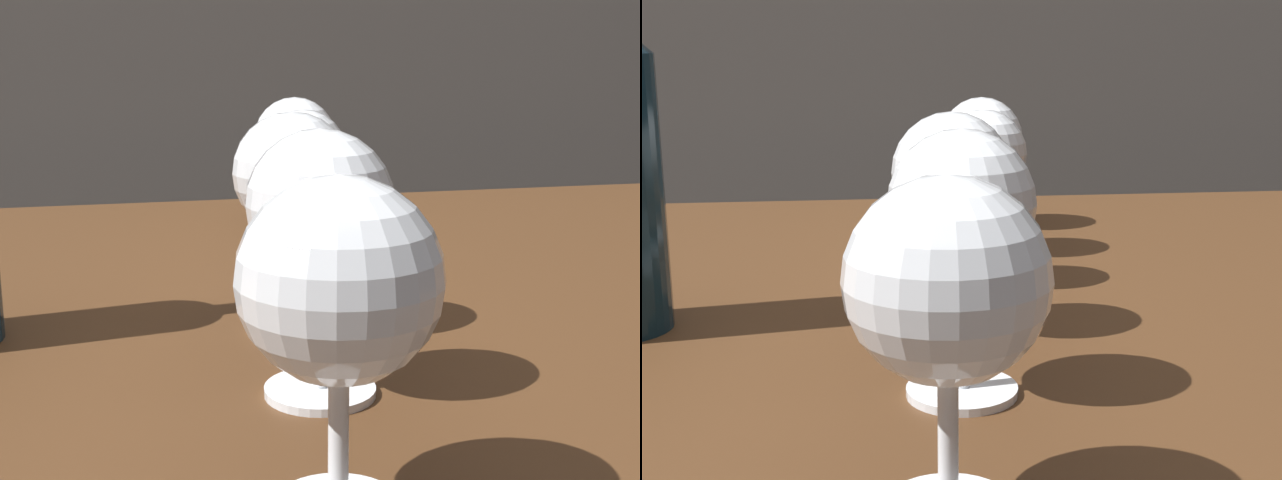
{
  "view_description": "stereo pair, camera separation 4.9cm",
  "coord_description": "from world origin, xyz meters",
  "views": [
    {
      "loc": [
        -0.13,
        -0.67,
        0.94
      ],
      "look_at": [
        -0.02,
        -0.2,
        0.83
      ],
      "focal_mm": 49.37,
      "sensor_mm": 36.0,
      "label": 1
    },
    {
      "loc": [
        -0.08,
        -0.68,
        0.94
      ],
      "look_at": [
        -0.02,
        -0.2,
        0.83
      ],
      "focal_mm": 49.37,
      "sensor_mm": 36.0,
      "label": 2
    }
  ],
  "objects": [
    {
      "name": "dining_table",
      "position": [
        0.0,
        0.0,
        0.66
      ],
      "size": [
        1.56,
        0.89,
        0.74
      ],
      "color": "#472B16",
      "rests_on": "ground_plane"
    },
    {
      "name": "wine_glass_amber",
      "position": [
        -0.02,
        -0.2,
        0.85
      ],
      "size": [
        0.08,
        0.08,
        0.15
      ],
      "color": "white",
      "rests_on": "dining_table"
    },
    {
      "name": "wine_glass_merlot",
      "position": [
        0.02,
        0.04,
        0.82
      ],
      "size": [
        0.08,
        0.08,
        0.13
      ],
      "color": "white",
      "rests_on": "dining_table"
    },
    {
      "name": "wine_glass_white",
      "position": [
        -0.05,
        -0.33,
        0.84
      ],
      "size": [
        0.09,
        0.09,
        0.15
      ],
      "color": "white",
      "rests_on": "dining_table"
    },
    {
      "name": "wine_glass_cabernet",
      "position": [
        0.04,
        0.14,
        0.83
      ],
      "size": [
        0.08,
        0.08,
        0.14
      ],
      "color": "white",
      "rests_on": "dining_table"
    },
    {
      "name": "wine_glass_pinot",
      "position": [
        0.05,
        0.27,
        0.83
      ],
      "size": [
        0.09,
        0.09,
        0.14
      ],
      "color": "white",
      "rests_on": "dining_table"
    },
    {
      "name": "wine_glass_rose",
      "position": [
        -0.02,
        -0.09,
        0.85
      ],
      "size": [
        0.08,
        0.08,
        0.15
      ],
      "color": "white",
      "rests_on": "dining_table"
    }
  ]
}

